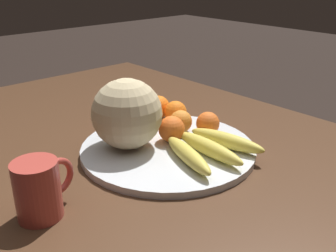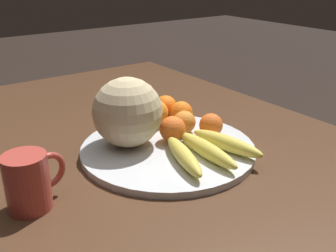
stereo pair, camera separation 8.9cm
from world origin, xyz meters
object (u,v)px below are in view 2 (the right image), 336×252
at_px(orange_front_right, 155,113).
at_px(orange_back_left, 133,116).
at_px(orange_side_extra, 173,129).
at_px(kitchen_table, 157,175).
at_px(fruit_bowl, 168,149).
at_px(ceramic_mug, 29,181).
at_px(orange_top_small, 181,113).
at_px(orange_back_right, 166,107).
at_px(orange_mid_center, 211,125).
at_px(melon, 128,113).
at_px(orange_front_left, 184,122).
at_px(banana_bunch, 206,149).

relative_size(orange_front_right, orange_back_left, 1.13).
bearing_deg(orange_back_left, orange_side_extra, 12.69).
bearing_deg(kitchen_table, fruit_bowl, -9.18).
relative_size(orange_side_extra, ceramic_mug, 0.53).
bearing_deg(fruit_bowl, ceramic_mug, -83.70).
distance_m(orange_top_small, ceramic_mug, 0.46).
height_order(orange_front_right, orange_back_right, orange_front_right).
height_order(orange_mid_center, ceramic_mug, ceramic_mug).
height_order(melon, orange_back_left, melon).
relative_size(orange_front_left, orange_top_small, 0.94).
relative_size(kitchen_table, orange_side_extra, 22.97).
relative_size(kitchen_table, orange_mid_center, 24.91).
bearing_deg(orange_mid_center, orange_side_extra, -107.45).
xyz_separation_m(fruit_bowl, orange_top_small, (-0.09, 0.11, 0.04)).
xyz_separation_m(kitchen_table, orange_side_extra, (0.05, 0.01, 0.14)).
relative_size(melon, orange_side_extra, 2.56).
distance_m(fruit_bowl, orange_front_right, 0.14).
xyz_separation_m(melon, ceramic_mug, (0.09, -0.26, -0.04)).
distance_m(melon, banana_bunch, 0.19).
distance_m(fruit_bowl, orange_back_right, 0.19).
relative_size(kitchen_table, banana_bunch, 6.93).
bearing_deg(ceramic_mug, kitchen_table, 105.95).
xyz_separation_m(orange_top_small, ceramic_mug, (0.13, -0.44, 0.01)).
bearing_deg(melon, ceramic_mug, -69.97).
xyz_separation_m(melon, orange_top_small, (-0.03, 0.18, -0.05)).
bearing_deg(banana_bunch, melon, -141.92).
height_order(orange_back_left, ceramic_mug, ceramic_mug).
height_order(orange_top_small, ceramic_mug, ceramic_mug).
distance_m(kitchen_table, orange_front_left, 0.15).
bearing_deg(orange_top_small, orange_front_left, -30.47).
distance_m(orange_back_left, ceramic_mug, 0.37).
relative_size(orange_front_left, orange_mid_center, 0.97).
xyz_separation_m(kitchen_table, orange_back_right, (-0.09, 0.09, 0.14)).
bearing_deg(banana_bunch, orange_front_left, 164.80).
height_order(fruit_bowl, orange_back_left, orange_back_left).
height_order(orange_front_left, orange_back_left, orange_back_left).
height_order(orange_front_right, orange_side_extra, orange_front_right).
bearing_deg(banana_bunch, orange_front_right, 179.85).
bearing_deg(banana_bunch, ceramic_mug, -95.34).
height_order(fruit_bowl, orange_front_right, orange_front_right).
height_order(orange_mid_center, orange_back_left, orange_back_left).
bearing_deg(orange_front_left, orange_back_left, -141.16).
distance_m(kitchen_table, banana_bunch, 0.20).
bearing_deg(banana_bunch, orange_side_extra, -170.42).
distance_m(melon, orange_front_left, 0.16).
height_order(banana_bunch, orange_top_small, orange_top_small).
bearing_deg(orange_front_left, orange_front_right, -159.46).
xyz_separation_m(orange_back_left, ceramic_mug, (0.18, -0.32, 0.01)).
bearing_deg(orange_front_right, kitchen_table, -31.67).
bearing_deg(melon, orange_top_small, 100.87).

